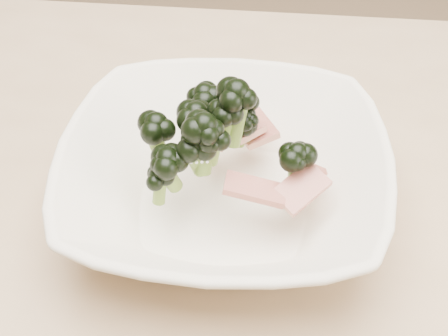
{
  "coord_description": "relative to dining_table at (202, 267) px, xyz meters",
  "views": [
    {
      "loc": [
        0.07,
        -0.43,
        1.19
      ],
      "look_at": [
        0.02,
        0.0,
        0.8
      ],
      "focal_mm": 50.0,
      "sensor_mm": 36.0,
      "label": 1
    }
  ],
  "objects": [
    {
      "name": "dining_table",
      "position": [
        0.0,
        0.0,
        0.0
      ],
      "size": [
        1.2,
        0.8,
        0.75
      ],
      "color": "tan",
      "rests_on": "ground"
    },
    {
      "name": "broccoli_dish",
      "position": [
        0.02,
        0.0,
        0.14
      ],
      "size": [
        0.31,
        0.31,
        0.13
      ],
      "color": "#F0E4CB",
      "rests_on": "dining_table"
    }
  ]
}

